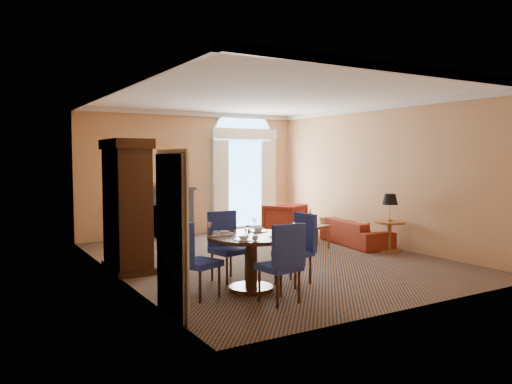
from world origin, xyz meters
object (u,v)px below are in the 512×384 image
armoire (127,208)px  sofa (356,232)px  side_table (390,217)px  coffee_table (308,228)px  armchair (285,220)px  dining_table (251,250)px

armoire → sofa: (5.27, -0.07, -0.83)m
sofa → side_table: size_ratio=1.64×
armoire → side_table: armoire is taller
coffee_table → side_table: side_table is taller
sofa → armchair: size_ratio=2.17×
armoire → side_table: size_ratio=1.91×
dining_table → sofa: (4.04, 2.19, -0.33)m
sofa → coffee_table: coffee_table is taller
dining_table → sofa: bearing=28.4°
armchair → armoire: bearing=-8.3°
armoire → sofa: armoire is taller
coffee_table → armchair: bearing=53.7°
dining_table → coffee_table: dining_table is taller
dining_table → coffee_table: bearing=39.8°
armoire → armchair: armoire is taller
coffee_table → side_table: 1.76m
dining_table → sofa: 4.61m
armchair → sofa: bearing=79.2°
armchair → side_table: size_ratio=0.75×
armchair → coffee_table: size_ratio=0.81×
sofa → coffee_table: size_ratio=1.77×
dining_table → coffee_table: (2.78, 2.31, -0.15)m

